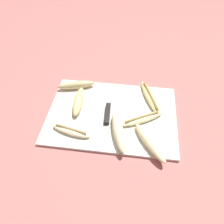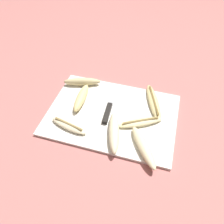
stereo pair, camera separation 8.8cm
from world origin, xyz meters
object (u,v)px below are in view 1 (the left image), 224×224
knife (108,110)px  banana_soft_right (142,119)px  banana_cream_curved (150,143)px  banana_bright_far (71,131)px  banana_golden_short (79,101)px  banana_spotted_left (150,97)px  banana_pale_long (118,132)px  banana_mellow_near (76,85)px

knife → banana_soft_right: size_ratio=1.34×
banana_cream_curved → banana_bright_far: 0.29m
banana_golden_short → banana_bright_far: bearing=-87.8°
banana_spotted_left → banana_golden_short: banana_golden_short is taller
knife → banana_cream_curved: size_ratio=1.36×
banana_bright_far → banana_soft_right: size_ratio=0.91×
banana_spotted_left → banana_cream_curved: size_ratio=1.20×
banana_pale_long → banana_bright_far: 0.18m
knife → banana_spotted_left: 0.19m
banana_pale_long → banana_golden_short: banana_pale_long is taller
banana_golden_short → banana_soft_right: bearing=-11.5°
banana_bright_far → banana_spotted_left: bearing=36.4°
banana_spotted_left → banana_golden_short: size_ratio=1.29×
banana_bright_far → banana_pale_long: bearing=3.7°
knife → banana_bright_far: size_ratio=1.48×
knife → banana_bright_far: banana_bright_far is taller
banana_pale_long → knife: bearing=116.0°
banana_spotted_left → banana_cream_curved: bearing=-89.7°
banana_spotted_left → banana_golden_short: bearing=-166.9°
knife → banana_mellow_near: bearing=139.8°
banana_soft_right → banana_pale_long: bearing=-136.2°
knife → banana_bright_far: bearing=-138.2°
knife → banana_golden_short: 0.13m
banana_bright_far → banana_soft_right: 0.28m
banana_bright_far → banana_golden_short: bearing=92.2°
knife → banana_pale_long: (0.06, -0.11, 0.01)m
banana_golden_short → banana_spotted_left: bearing=13.1°
banana_pale_long → banana_soft_right: banana_pale_long is taller
banana_bright_far → knife: bearing=45.8°
banana_cream_curved → banana_spotted_left: bearing=90.3°
banana_mellow_near → banana_soft_right: bearing=-26.7°
banana_spotted_left → banana_soft_right: same height
banana_mellow_near → banana_soft_right: (0.30, -0.15, -0.01)m
banana_cream_curved → banana_golden_short: 0.34m
banana_spotted_left → banana_soft_right: (-0.03, -0.12, -0.00)m
banana_bright_far → banana_soft_right: bearing=19.4°
banana_bright_far → banana_soft_right: same height
banana_spotted_left → banana_soft_right: bearing=-104.5°
banana_spotted_left → banana_mellow_near: size_ratio=1.24×
banana_cream_curved → banana_soft_right: size_ratio=0.98×
banana_spotted_left → banana_bright_far: same height
banana_pale_long → banana_golden_short: 0.23m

